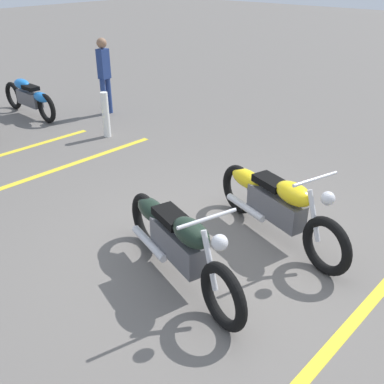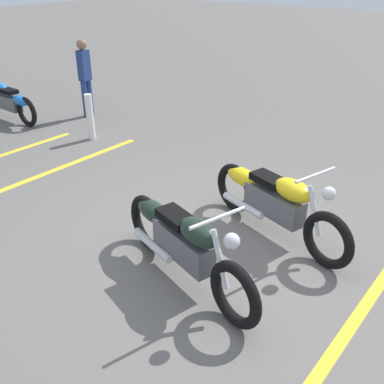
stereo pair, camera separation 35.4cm
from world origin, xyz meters
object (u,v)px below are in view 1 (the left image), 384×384
at_px(bystander_secondary, 104,73).
at_px(bollard_post, 106,115).
at_px(motorcycle_row_far_left, 30,97).
at_px(motorcycle_bright_foreground, 275,203).
at_px(motorcycle_dark_foreground, 177,241).

bearing_deg(bystander_secondary, bollard_post, -44.86).
height_order(motorcycle_row_far_left, bollard_post, bollard_post).
relative_size(motorcycle_bright_foreground, bollard_post, 2.47).
bearing_deg(motorcycle_row_far_left, bollard_post, -171.27).
xyz_separation_m(motorcycle_dark_foreground, bystander_secondary, (5.09, -3.28, 0.45)).
height_order(motorcycle_dark_foreground, bollard_post, motorcycle_dark_foreground).
bearing_deg(bystander_secondary, motorcycle_bright_foreground, -24.12).
distance_m(motorcycle_row_far_left, bollard_post, 2.27).
relative_size(motorcycle_bright_foreground, motorcycle_dark_foreground, 1.00).
bearing_deg(motorcycle_bright_foreground, bollard_post, -174.56).
bearing_deg(motorcycle_row_far_left, bystander_secondary, -130.82).
relative_size(bystander_secondary, bollard_post, 1.87).
xyz_separation_m(motorcycle_bright_foreground, motorcycle_dark_foreground, (0.36, 1.37, 0.00)).
xyz_separation_m(motorcycle_bright_foreground, motorcycle_row_far_left, (6.58, -0.72, -0.04)).
xyz_separation_m(motorcycle_row_far_left, bollard_post, (-2.26, -0.24, 0.01)).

